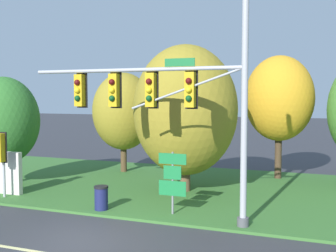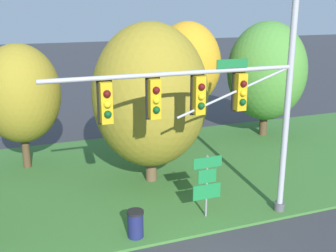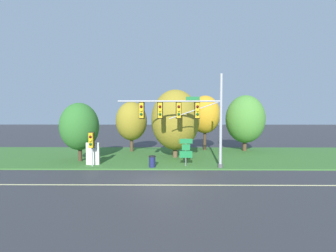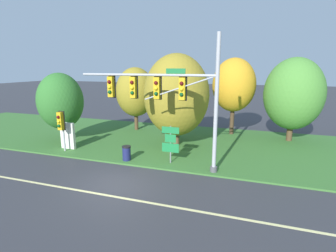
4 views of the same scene
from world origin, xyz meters
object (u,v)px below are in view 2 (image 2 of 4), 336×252
at_px(route_sign_post, 207,181).
at_px(tree_mid_verge, 187,64).
at_px(tree_behind_signpost, 150,96).
at_px(tree_tall_centre, 267,71).
at_px(traffic_signal_mast, 216,103).
at_px(trash_bin, 136,224).
at_px(tree_left_of_mast, 20,94).

bearing_deg(route_sign_post, tree_mid_verge, 71.26).
relative_size(tree_behind_signpost, tree_tall_centre, 1.03).
bearing_deg(traffic_signal_mast, trash_bin, 177.73).
bearing_deg(tree_mid_verge, route_sign_post, -108.74).
distance_m(route_sign_post, tree_left_of_mast, 9.56).
bearing_deg(trash_bin, traffic_signal_mast, -2.27).
bearing_deg(route_sign_post, trash_bin, -171.03).
distance_m(tree_mid_verge, tree_tall_centre, 4.66).
xyz_separation_m(tree_left_of_mast, tree_tall_centre, (13.22, 0.47, 0.22)).
relative_size(tree_left_of_mast, tree_mid_verge, 0.88).
distance_m(tree_left_of_mast, tree_mid_verge, 8.75).
distance_m(traffic_signal_mast, route_sign_post, 2.97).
bearing_deg(tree_tall_centre, tree_behind_signpost, -154.33).
relative_size(tree_left_of_mast, tree_behind_signpost, 0.85).
height_order(traffic_signal_mast, tree_behind_signpost, traffic_signal_mast).
bearing_deg(tree_left_of_mast, traffic_signal_mast, -53.84).
xyz_separation_m(tree_mid_verge, trash_bin, (-5.65, -8.92, -3.78)).
distance_m(route_sign_post, tree_mid_verge, 9.40).
bearing_deg(tree_behind_signpost, route_sign_post, -78.25).
bearing_deg(tree_behind_signpost, trash_bin, -114.91).
xyz_separation_m(tree_left_of_mast, tree_mid_verge, (8.64, 1.16, 0.75)).
bearing_deg(route_sign_post, tree_tall_centre, 46.24).
height_order(tree_mid_verge, tree_tall_centre, tree_mid_verge).
relative_size(traffic_signal_mast, tree_left_of_mast, 1.47).
distance_m(tree_left_of_mast, tree_behind_signpost, 6.08).
height_order(route_sign_post, tree_tall_centre, tree_tall_centre).
bearing_deg(tree_tall_centre, traffic_signal_mast, -131.86).
height_order(tree_left_of_mast, tree_behind_signpost, tree_behind_signpost).
bearing_deg(tree_behind_signpost, tree_tall_centre, 25.67).
distance_m(traffic_signal_mast, tree_behind_signpost, 4.48).
height_order(tree_mid_verge, trash_bin, tree_mid_verge).
bearing_deg(traffic_signal_mast, route_sign_post, 88.75).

